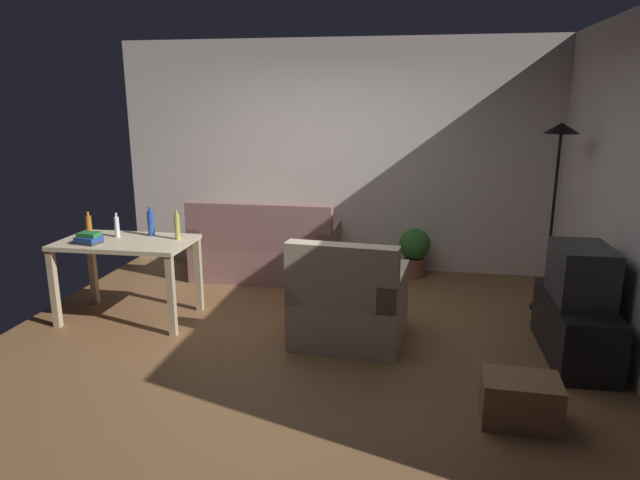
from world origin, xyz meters
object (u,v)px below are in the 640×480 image
tv_stand (575,329)px  storage_box (520,400)px  book_stack (89,239)px  couch (266,252)px  desk (127,252)px  armchair (349,305)px  bottle_clear (117,226)px  torchiere_lamp (558,166)px  bottle_blue (151,223)px  bottle_amber (89,225)px  tv (582,273)px  bottle_squat (177,226)px  potted_plant (415,249)px

tv_stand → storage_box: bearing=150.9°
tv_stand → book_stack: book_stack is taller
couch → desk: bearing=57.0°
armchair → bottle_clear: (-2.22, 0.27, 0.54)m
book_stack → couch: bearing=53.6°
torchiere_lamp → bottle_clear: (-4.04, -0.80, -0.55)m
desk → bottle_clear: 0.27m
couch → bottle_blue: (-0.78, -1.22, 0.57)m
tv_stand → bottle_amber: bottle_amber is taller
tv → bottle_squat: size_ratio=2.20×
couch → torchiere_lamp: bearing=170.0°
potted_plant → armchair: (-0.54, -1.90, -0.01)m
armchair → bottle_blue: bearing=-5.3°
tv → desk: tv is taller
couch → potted_plant: size_ratio=2.85×
torchiere_lamp → desk: torchiere_lamp is taller
tv → storage_box: size_ratio=1.25×
armchair → bottle_clear: 2.30m
tv_stand → bottle_squat: bottle_squat is taller
bottle_clear → tv_stand: bearing=-4.0°
storage_box → potted_plant: bearing=103.1°
tv → desk: (-3.91, 0.17, -0.05)m
tv_stand → desk: (-3.90, 0.17, 0.41)m
bottle_clear → armchair: bearing=-6.8°
tv → bottle_amber: bearing=85.7°
bottle_clear → book_stack: 0.31m
tv_stand → tv: 0.46m
storage_box → bottle_clear: bottle_clear is taller
desk → armchair: (2.08, -0.16, -0.33)m
bottle_blue → bottle_squat: bottle_blue is taller
bottle_clear → bottle_squat: bottle_squat is taller
couch → bottle_amber: (-1.38, -1.28, 0.55)m
bottle_squat → book_stack: bearing=-157.9°
bottle_clear → bottle_blue: (0.29, 0.10, 0.02)m
tv_stand → bottle_blue: bearing=84.2°
desk → potted_plant: 3.17m
tv_stand → storage_box: 1.21m
torchiere_lamp → desk: bearing=-166.9°
storage_box → bottle_clear: bearing=158.9°
bottle_blue → armchair: bearing=-10.7°
desk → torchiere_lamp: bearing=13.3°
torchiere_lamp → storage_box: torchiere_lamp is taller
torchiere_lamp → book_stack: torchiere_lamp is taller
bottle_clear → torchiere_lamp: bearing=11.2°
couch → tv_stand: (2.97, -1.60, -0.07)m
bottle_amber → potted_plant: bearing=27.3°
desk → bottle_blue: bearing=53.9°
storage_box → bottle_squat: bottle_squat is taller
potted_plant → bottle_amber: bearing=-152.7°
couch → book_stack: (-1.19, -1.61, 0.50)m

